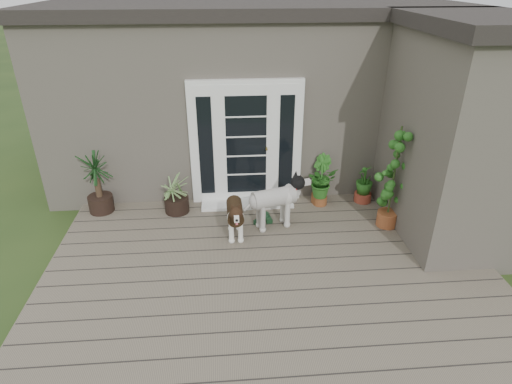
{
  "coord_description": "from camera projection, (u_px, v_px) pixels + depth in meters",
  "views": [
    {
      "loc": [
        -0.58,
        -4.2,
        3.78
      ],
      "look_at": [
        -0.1,
        1.75,
        0.7
      ],
      "focal_mm": 30.01,
      "sensor_mm": 36.0,
      "label": 1
    }
  ],
  "objects": [
    {
      "name": "herb_c",
      "position": [
        364.0,
        187.0,
        7.54
      ],
      "size": [
        0.5,
        0.5,
        0.56
      ],
      "primitive_type": "imported",
      "rotation": [
        0.0,
        0.0,
        4.08
      ],
      "color": "#20641C",
      "rests_on": "deck"
    },
    {
      "name": "sapling",
      "position": [
        394.0,
        177.0,
        6.54
      ],
      "size": [
        0.55,
        0.55,
        1.73
      ],
      "primitive_type": null,
      "rotation": [
        0.0,
        0.0,
        -0.09
      ],
      "color": "#29621C",
      "rests_on": "deck"
    },
    {
      "name": "white_dog",
      "position": [
        274.0,
        205.0,
        6.73
      ],
      "size": [
        0.99,
        0.64,
        0.76
      ],
      "primitive_type": null,
      "rotation": [
        0.0,
        0.0,
        -1.28
      ],
      "color": "white",
      "rests_on": "deck"
    },
    {
      "name": "house_wing",
      "position": [
        459.0,
        141.0,
        6.32
      ],
      "size": [
        1.6,
        2.4,
        3.1
      ],
      "primitive_type": "cube",
      "color": "#665E54",
      "rests_on": "ground"
    },
    {
      "name": "roof_main",
      "position": [
        249.0,
        6.0,
        8.14
      ],
      "size": [
        7.6,
        4.2,
        0.2
      ],
      "primitive_type": "cube",
      "color": "#2D2826",
      "rests_on": "house_main"
    },
    {
      "name": "door_unit",
      "position": [
        246.0,
        143.0,
        7.23
      ],
      "size": [
        1.9,
        0.14,
        2.15
      ],
      "primitive_type": "cube",
      "color": "white",
      "rests_on": "deck"
    },
    {
      "name": "door_step",
      "position": [
        247.0,
        203.0,
        7.54
      ],
      "size": [
        1.6,
        0.4,
        0.05
      ],
      "primitive_type": "cube",
      "color": "white",
      "rests_on": "deck"
    },
    {
      "name": "yucca",
      "position": [
        97.0,
        181.0,
        7.09
      ],
      "size": [
        0.97,
        0.97,
        1.13
      ],
      "primitive_type": null,
      "rotation": [
        0.0,
        0.0,
        0.29
      ],
      "color": "black",
      "rests_on": "deck"
    },
    {
      "name": "herb_a",
      "position": [
        321.0,
        188.0,
        7.42
      ],
      "size": [
        0.66,
        0.66,
        0.63
      ],
      "primitive_type": "imported",
      "rotation": [
        0.0,
        0.0,
        0.45
      ],
      "color": "#18561A",
      "rests_on": "deck"
    },
    {
      "name": "house_main",
      "position": [
        250.0,
        92.0,
        8.9
      ],
      "size": [
        7.4,
        4.0,
        3.1
      ],
      "primitive_type": "cube",
      "color": "#665E54",
      "rests_on": "ground"
    },
    {
      "name": "clog_right",
      "position": [
        262.0,
        219.0,
        7.0
      ],
      "size": [
        0.35,
        0.35,
        0.1
      ],
      "primitive_type": null,
      "rotation": [
        0.0,
        0.0,
        -0.77
      ],
      "color": "black",
      "rests_on": "deck"
    },
    {
      "name": "brindle_dog",
      "position": [
        235.0,
        218.0,
        6.51
      ],
      "size": [
        0.35,
        0.78,
        0.65
      ],
      "primitive_type": null,
      "rotation": [
        0.0,
        0.0,
        3.16
      ],
      "color": "#332212",
      "rests_on": "deck"
    },
    {
      "name": "spider_plant",
      "position": [
        176.0,
        192.0,
        7.17
      ],
      "size": [
        0.73,
        0.73,
        0.73
      ],
      "primitive_type": null,
      "rotation": [
        0.0,
        0.0,
        0.07
      ],
      "color": "#9DB770",
      "rests_on": "deck"
    },
    {
      "name": "roof_wing",
      "position": [
        487.0,
        22.0,
        5.56
      ],
      "size": [
        1.8,
        2.6,
        0.2
      ],
      "primitive_type": "cube",
      "color": "#2D2826",
      "rests_on": "house_wing"
    },
    {
      "name": "clog_left",
      "position": [
        267.0,
        218.0,
        7.06
      ],
      "size": [
        0.19,
        0.32,
        0.09
      ],
      "primitive_type": null,
      "rotation": [
        0.0,
        0.0,
        0.19
      ],
      "color": "#14331A",
      "rests_on": "deck"
    },
    {
      "name": "deck",
      "position": [
        271.0,
        279.0,
        5.82
      ],
      "size": [
        6.2,
        4.6,
        0.12
      ],
      "primitive_type": "cube",
      "color": "#6B5B4C",
      "rests_on": "ground"
    },
    {
      "name": "herb_b",
      "position": [
        320.0,
        185.0,
        7.49
      ],
      "size": [
        0.48,
        0.48,
        0.66
      ],
      "primitive_type": "imported",
      "rotation": [
        0.0,
        0.0,
        1.68
      ],
      "color": "#1B4B15",
      "rests_on": "deck"
    }
  ]
}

